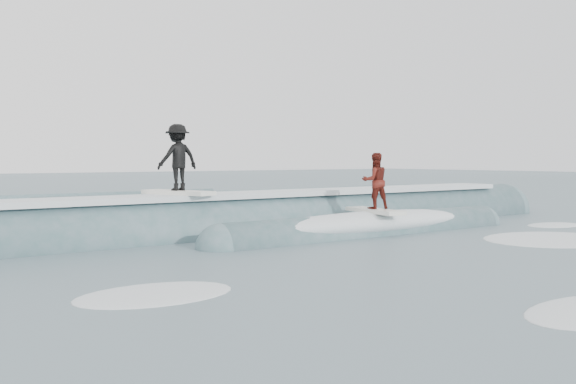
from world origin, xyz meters
TOP-DOWN VIEW (x-y plane):
  - ground at (0.00, 0.00)m, footprint 160.00×160.00m
  - breaking_wave at (0.32, 4.92)m, footprint 22.83×3.79m
  - surfer_black at (-2.61, 5.31)m, footprint 1.18×2.07m
  - surfer_red at (1.91, 3.11)m, footprint 0.87×2.06m
  - whitewater at (0.88, -1.05)m, footprint 18.45×8.44m
  - far_swells at (0.27, 17.65)m, footprint 37.63×8.65m

SIDE VIEW (x-z plane):
  - ground at x=0.00m, z-range 0.00..0.00m
  - whitewater at x=0.88m, z-range -0.05..0.05m
  - far_swells at x=0.27m, z-range -0.40..0.40m
  - breaking_wave at x=0.32m, z-range -0.96..1.05m
  - surfer_red at x=1.91m, z-range 0.48..2.03m
  - surfer_black at x=-2.61m, z-range 1.04..2.76m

